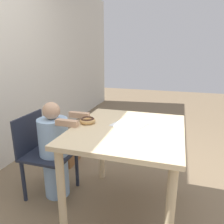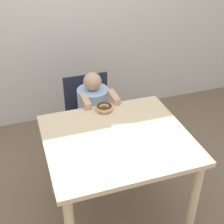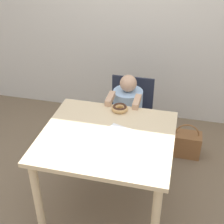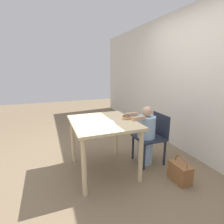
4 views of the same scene
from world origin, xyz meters
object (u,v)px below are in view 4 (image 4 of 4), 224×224
at_px(chair, 152,137).
at_px(handbag, 180,172).
at_px(donut, 126,117).
at_px(child_figure, 146,136).

height_order(chair, handbag, chair).
height_order(chair, donut, donut).
height_order(donut, handbag, donut).
relative_size(child_figure, handbag, 2.48).
distance_m(chair, handbag, 0.66).
xyz_separation_m(chair, handbag, (0.59, 0.07, -0.29)).
bearing_deg(donut, child_figure, 89.46).
relative_size(chair, handbag, 2.11).
relative_size(child_figure, donut, 6.95).
distance_m(child_figure, handbag, 0.70).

